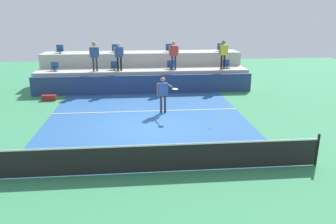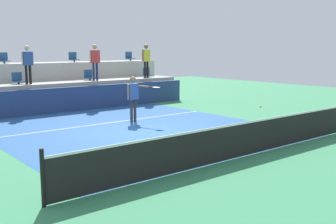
{
  "view_description": "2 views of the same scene",
  "coord_description": "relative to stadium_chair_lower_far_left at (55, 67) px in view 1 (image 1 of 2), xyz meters",
  "views": [
    {
      "loc": [
        -0.37,
        -12.95,
        4.7
      ],
      "look_at": [
        0.79,
        -0.78,
        0.92
      ],
      "focal_mm": 34.86,
      "sensor_mm": 36.0,
      "label": 1
    },
    {
      "loc": [
        -7.79,
        -10.72,
        2.79
      ],
      "look_at": [
        -0.19,
        -1.33,
        0.89
      ],
      "focal_mm": 43.17,
      "sensor_mm": 36.0,
      "label": 2
    }
  ],
  "objects": [
    {
      "name": "spectator_in_white",
      "position": [
        7.21,
        -0.38,
        0.85
      ],
      "size": [
        0.61,
        0.26,
        1.75
      ],
      "color": "navy",
      "rests_on": "seating_tier_lower"
    },
    {
      "name": "spectator_in_grey",
      "position": [
        3.91,
        -0.38,
        0.8
      ],
      "size": [
        0.59,
        0.28,
        1.68
      ],
      "color": "black",
      "rests_on": "seating_tier_lower"
    },
    {
      "name": "stadium_chair_lower_far_right",
      "position": [
        10.62,
        0.0,
        0.0
      ],
      "size": [
        0.44,
        0.4,
        0.52
      ],
      "color": "#2D2D33",
      "rests_on": "seating_tier_lower"
    },
    {
      "name": "stadium_chair_lower_right",
      "position": [
        7.07,
        0.0,
        0.0
      ],
      "size": [
        0.44,
        0.4,
        0.52
      ],
      "color": "#2D2D33",
      "rests_on": "seating_tier_lower"
    },
    {
      "name": "stadium_chair_upper_far_left",
      "position": [
        -0.01,
        1.8,
        0.85
      ],
      "size": [
        0.44,
        0.4,
        0.52
      ],
      "color": "#2D2D33",
      "rests_on": "seating_tier_upper"
    },
    {
      "name": "stadium_chair_lower_far_left",
      "position": [
        0.0,
        0.0,
        0.0
      ],
      "size": [
        0.44,
        0.4,
        0.52
      ],
      "color": "#2D2D33",
      "rests_on": "seating_tier_lower"
    },
    {
      "name": "seating_tier_upper",
      "position": [
        5.34,
        1.87,
        -0.41
      ],
      "size": [
        13.0,
        1.8,
        2.1
      ],
      "primitive_type": "cube",
      "color": "#ADAAA3",
      "rests_on": "ground_plane"
    },
    {
      "name": "stadium_chair_upper_far_right",
      "position": [
        10.67,
        1.8,
        0.85
      ],
      "size": [
        0.44,
        0.4,
        0.52
      ],
      "color": "#2D2D33",
      "rests_on": "seating_tier_upper"
    },
    {
      "name": "sponsor_backboard",
      "position": [
        5.34,
        -1.23,
        -0.91
      ],
      "size": [
        13.0,
        0.16,
        1.1
      ],
      "primitive_type": "cube",
      "color": "navy",
      "rests_on": "ground_plane"
    },
    {
      "name": "court_service_line",
      "position": [
        5.34,
        -4.83,
        -1.46
      ],
      "size": [
        9.0,
        0.06,
        0.0
      ],
      "primitive_type": "cube",
      "color": "white",
      "rests_on": "ground_plane"
    },
    {
      "name": "stadium_chair_upper_left",
      "position": [
        3.57,
        1.8,
        0.85
      ],
      "size": [
        0.44,
        0.4,
        0.52
      ],
      "color": "#2D2D33",
      "rests_on": "seating_tier_upper"
    },
    {
      "name": "spectator_with_hat",
      "position": [
        2.46,
        -0.38,
        0.86
      ],
      "size": [
        0.59,
        0.46,
        1.75
      ],
      "color": "#2D2D33",
      "rests_on": "seating_tier_lower"
    },
    {
      "name": "seating_tier_lower",
      "position": [
        5.34,
        0.07,
        -0.84
      ],
      "size": [
        13.0,
        1.8,
        1.25
      ],
      "primitive_type": "cube",
      "color": "#ADAAA3",
      "rests_on": "ground_plane"
    },
    {
      "name": "court_inner_paint",
      "position": [
        5.34,
        -6.23,
        -1.46
      ],
      "size": [
        9.0,
        10.0,
        0.01
      ],
      "primitive_type": "cube",
      "color": "#285693",
      "rests_on": "ground_plane"
    },
    {
      "name": "ground_plane",
      "position": [
        5.34,
        -7.23,
        -1.46
      ],
      "size": [
        40.0,
        40.0,
        0.0
      ],
      "primitive_type": "plane",
      "color": "#388456"
    },
    {
      "name": "tennis_net",
      "position": [
        5.34,
        -11.23,
        -0.97
      ],
      "size": [
        10.48,
        0.08,
        1.07
      ],
      "color": "black",
      "rests_on": "ground_plane"
    },
    {
      "name": "stadium_chair_upper_right",
      "position": [
        7.14,
        1.8,
        0.85
      ],
      "size": [
        0.44,
        0.4,
        0.52
      ],
      "color": "#2D2D33",
      "rests_on": "seating_tier_upper"
    },
    {
      "name": "stadium_chair_lower_left",
      "position": [
        3.57,
        0.0,
        0.0
      ],
      "size": [
        0.44,
        0.4,
        0.52
      ],
      "color": "#2D2D33",
      "rests_on": "seating_tier_lower"
    },
    {
      "name": "tennis_player",
      "position": [
        6.17,
        -5.22,
        -0.39
      ],
      "size": [
        0.94,
        1.17,
        1.75
      ],
      "color": "#2D2D33",
      "rests_on": "ground_plane"
    },
    {
      "name": "tennis_ball",
      "position": [
        7.26,
        -10.38,
        -0.39
      ],
      "size": [
        0.07,
        0.07,
        0.07
      ],
      "color": "#CCE033"
    },
    {
      "name": "equipment_bag",
      "position": [
        0.09,
        -2.31,
        -1.31
      ],
      "size": [
        0.76,
        0.28,
        0.3
      ],
      "primitive_type": "cube",
      "color": "maroon",
      "rests_on": "ground_plane"
    },
    {
      "name": "spectator_leaning_on_rail",
      "position": [
        10.27,
        -0.38,
        0.86
      ],
      "size": [
        0.61,
        0.28,
        1.77
      ],
      "color": "black",
      "rests_on": "seating_tier_lower"
    }
  ]
}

